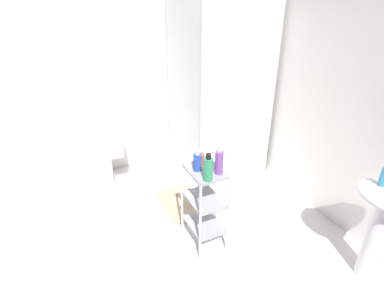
{
  "coord_description": "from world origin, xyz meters",
  "views": [
    {
      "loc": [
        1.65,
        -0.45,
        1.97
      ],
      "look_at": [
        -0.34,
        0.5,
        0.9
      ],
      "focal_mm": 27.76,
      "sensor_mm": 36.0,
      "label": 1
    }
  ],
  "objects_px": {
    "rinse_cup": "(200,159)",
    "hand_soap_bottle": "(384,177)",
    "shampoo_bottle_blue": "(197,162)",
    "toilet": "(100,161)",
    "conditioner_bottle_purple": "(219,162)",
    "bath_mat": "(182,202)",
    "storage_cart": "(204,201)",
    "shower_stall": "(214,138)",
    "body_wash_bottle_green": "(208,169)",
    "pedestal_sink": "(384,216)"
  },
  "relations": [
    {
      "from": "conditioner_bottle_purple",
      "to": "shampoo_bottle_blue",
      "type": "distance_m",
      "value": 0.18
    },
    {
      "from": "bath_mat",
      "to": "body_wash_bottle_green",
      "type": "bearing_deg",
      "value": -6.91
    },
    {
      "from": "storage_cart",
      "to": "body_wash_bottle_green",
      "type": "bearing_deg",
      "value": -19.35
    },
    {
      "from": "pedestal_sink",
      "to": "rinse_cup",
      "type": "height_order",
      "value": "rinse_cup"
    },
    {
      "from": "bath_mat",
      "to": "storage_cart",
      "type": "bearing_deg",
      "value": -3.77
    },
    {
      "from": "hand_soap_bottle",
      "to": "rinse_cup",
      "type": "xyz_separation_m",
      "value": [
        -0.91,
        -0.96,
        -0.09
      ]
    },
    {
      "from": "rinse_cup",
      "to": "hand_soap_bottle",
      "type": "bearing_deg",
      "value": 46.33
    },
    {
      "from": "conditioner_bottle_purple",
      "to": "bath_mat",
      "type": "xyz_separation_m",
      "value": [
        -0.67,
        -0.03,
        -0.83
      ]
    },
    {
      "from": "conditioner_bottle_purple",
      "to": "shampoo_bottle_blue",
      "type": "height_order",
      "value": "conditioner_bottle_purple"
    },
    {
      "from": "body_wash_bottle_green",
      "to": "hand_soap_bottle",
      "type": "bearing_deg",
      "value": 56.3
    },
    {
      "from": "shower_stall",
      "to": "toilet",
      "type": "relative_size",
      "value": 2.63
    },
    {
      "from": "storage_cart",
      "to": "body_wash_bottle_green",
      "type": "relative_size",
      "value": 3.31
    },
    {
      "from": "storage_cart",
      "to": "shower_stall",
      "type": "bearing_deg",
      "value": 147.12
    },
    {
      "from": "toilet",
      "to": "bath_mat",
      "type": "xyz_separation_m",
      "value": [
        0.73,
        0.7,
        -0.31
      ]
    },
    {
      "from": "storage_cart",
      "to": "bath_mat",
      "type": "bearing_deg",
      "value": 176.23
    },
    {
      "from": "hand_soap_bottle",
      "to": "shower_stall",
      "type": "bearing_deg",
      "value": -171.06
    },
    {
      "from": "pedestal_sink",
      "to": "shampoo_bottle_blue",
      "type": "xyz_separation_m",
      "value": [
        -0.91,
        -1.05,
        0.24
      ]
    },
    {
      "from": "shampoo_bottle_blue",
      "to": "conditioner_bottle_purple",
      "type": "bearing_deg",
      "value": 49.07
    },
    {
      "from": "shower_stall",
      "to": "hand_soap_bottle",
      "type": "bearing_deg",
      "value": 8.94
    },
    {
      "from": "storage_cart",
      "to": "rinse_cup",
      "type": "distance_m",
      "value": 0.36
    },
    {
      "from": "shower_stall",
      "to": "shampoo_bottle_blue",
      "type": "bearing_deg",
      "value": -35.67
    },
    {
      "from": "toilet",
      "to": "conditioner_bottle_purple",
      "type": "height_order",
      "value": "conditioner_bottle_purple"
    },
    {
      "from": "conditioner_bottle_purple",
      "to": "rinse_cup",
      "type": "distance_m",
      "value": 0.21
    },
    {
      "from": "pedestal_sink",
      "to": "hand_soap_bottle",
      "type": "bearing_deg",
      "value": -159.11
    },
    {
      "from": "shampoo_bottle_blue",
      "to": "bath_mat",
      "type": "height_order",
      "value": "shampoo_bottle_blue"
    },
    {
      "from": "hand_soap_bottle",
      "to": "bath_mat",
      "type": "height_order",
      "value": "hand_soap_bottle"
    },
    {
      "from": "rinse_cup",
      "to": "pedestal_sink",
      "type": "bearing_deg",
      "value": 44.99
    },
    {
      "from": "toilet",
      "to": "rinse_cup",
      "type": "relative_size",
      "value": 8.19
    },
    {
      "from": "rinse_cup",
      "to": "bath_mat",
      "type": "xyz_separation_m",
      "value": [
        -0.48,
        0.03,
        -0.78
      ]
    },
    {
      "from": "shampoo_bottle_blue",
      "to": "rinse_cup",
      "type": "bearing_deg",
      "value": 140.91
    },
    {
      "from": "shampoo_bottle_blue",
      "to": "toilet",
      "type": "bearing_deg",
      "value": -155.18
    },
    {
      "from": "toilet",
      "to": "storage_cart",
      "type": "bearing_deg",
      "value": 26.54
    },
    {
      "from": "hand_soap_bottle",
      "to": "bath_mat",
      "type": "xyz_separation_m",
      "value": [
        -1.4,
        -0.92,
        -0.87
      ]
    },
    {
      "from": "rinse_cup",
      "to": "conditioner_bottle_purple",
      "type": "bearing_deg",
      "value": 19.44
    },
    {
      "from": "storage_cart",
      "to": "hand_soap_bottle",
      "type": "distance_m",
      "value": 1.34
    },
    {
      "from": "shower_stall",
      "to": "toilet",
      "type": "bearing_deg",
      "value": -101.77
    },
    {
      "from": "hand_soap_bottle",
      "to": "bath_mat",
      "type": "bearing_deg",
      "value": -146.52
    },
    {
      "from": "hand_soap_bottle",
      "to": "rinse_cup",
      "type": "relative_size",
      "value": 1.64
    },
    {
      "from": "shower_stall",
      "to": "bath_mat",
      "type": "distance_m",
      "value": 0.9
    },
    {
      "from": "shower_stall",
      "to": "rinse_cup",
      "type": "distance_m",
      "value": 1.2
    },
    {
      "from": "storage_cart",
      "to": "bath_mat",
      "type": "relative_size",
      "value": 1.23
    },
    {
      "from": "toilet",
      "to": "conditioner_bottle_purple",
      "type": "xyz_separation_m",
      "value": [
        1.41,
        0.73,
        0.53
      ]
    },
    {
      "from": "hand_soap_bottle",
      "to": "shampoo_bottle_blue",
      "type": "xyz_separation_m",
      "value": [
        -0.84,
        -1.02,
        -0.06
      ]
    },
    {
      "from": "hand_soap_bottle",
      "to": "conditioner_bottle_purple",
      "type": "relative_size",
      "value": 0.66
    },
    {
      "from": "storage_cart",
      "to": "rinse_cup",
      "type": "bearing_deg",
      "value": 177.19
    },
    {
      "from": "pedestal_sink",
      "to": "conditioner_bottle_purple",
      "type": "height_order",
      "value": "conditioner_bottle_purple"
    },
    {
      "from": "shower_stall",
      "to": "rinse_cup",
      "type": "height_order",
      "value": "shower_stall"
    },
    {
      "from": "pedestal_sink",
      "to": "rinse_cup",
      "type": "bearing_deg",
      "value": -135.01
    },
    {
      "from": "toilet",
      "to": "storage_cart",
      "type": "xyz_separation_m",
      "value": [
        1.31,
        0.66,
        0.12
      ]
    },
    {
      "from": "pedestal_sink",
      "to": "rinse_cup",
      "type": "xyz_separation_m",
      "value": [
        -0.98,
        -0.98,
        0.21
      ]
    }
  ]
}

